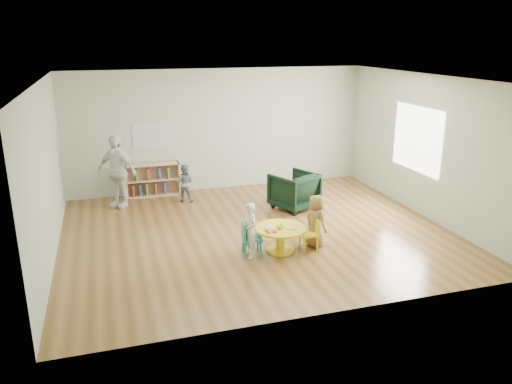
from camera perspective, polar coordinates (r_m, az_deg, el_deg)
room at (r=8.79m, az=0.17°, el=6.93°), size 7.10×7.00×2.80m
activity_table at (r=8.42m, az=2.81°, el=-4.91°), size 0.85×0.85×0.47m
kid_chair_left at (r=8.28m, az=-0.79°, el=-5.17°), size 0.35×0.35×0.58m
kid_chair_right at (r=8.56m, az=6.30°, el=-4.64°), size 0.31×0.31×0.54m
bookshelf at (r=11.58m, az=-11.77°, el=1.38°), size 1.20×0.30×0.75m
alphabet_poster at (r=11.48m, az=-12.07°, el=6.28°), size 0.74×0.01×0.54m
armchair at (r=10.51m, az=4.37°, el=0.16°), size 1.10×1.12×0.77m
child_left at (r=8.15m, az=-0.75°, el=-4.42°), size 0.29×0.37×0.92m
child_right at (r=8.62m, az=6.79°, el=-3.30°), size 0.43×0.52×0.92m
toddler at (r=11.02m, az=-8.17°, el=1.06°), size 0.50×0.46×0.84m
adult_caretaker at (r=10.86m, az=-15.61°, el=2.28°), size 0.95×0.86×1.55m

